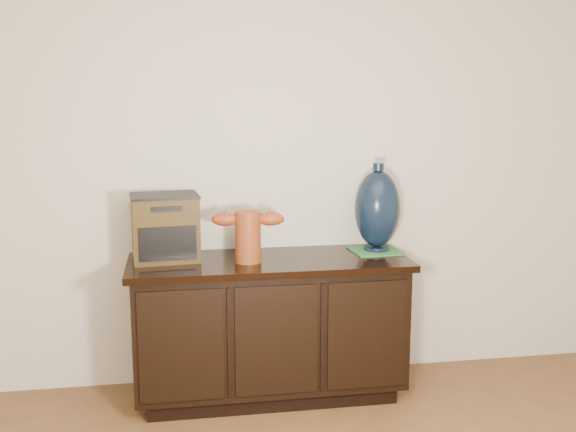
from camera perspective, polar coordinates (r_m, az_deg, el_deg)
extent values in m
plane|color=beige|center=(3.71, -2.26, 5.55)|extent=(4.50, 0.00, 4.50)
cube|color=black|center=(3.77, -1.58, -14.28)|extent=(1.29, 0.45, 0.08)
cube|color=black|center=(3.63, -1.60, -9.10)|extent=(1.40, 0.50, 0.64)
cube|color=black|center=(3.53, -1.63, -3.92)|extent=(1.46, 0.56, 0.03)
cube|color=black|center=(3.36, -9.03, -10.84)|extent=(0.41, 0.01, 0.56)
cube|color=black|center=(3.39, -0.99, -10.50)|extent=(0.41, 0.01, 0.56)
cube|color=black|center=(3.49, 6.73, -9.98)|extent=(0.41, 0.01, 0.56)
cylinder|color=#953D1B|center=(3.44, -3.40, -1.78)|extent=(0.15, 0.15, 0.26)
cylinder|color=#431E0C|center=(3.46, -3.39, -3.34)|extent=(0.15, 0.15, 0.03)
cylinder|color=#431E0C|center=(3.42, -3.42, -0.33)|extent=(0.15, 0.15, 0.03)
ellipsoid|color=#953D1B|center=(3.43, -5.33, -0.27)|extent=(0.15, 0.08, 0.07)
ellipsoid|color=#953D1B|center=(3.42, -1.50, -0.25)|extent=(0.15, 0.08, 0.07)
cube|color=#3A290E|center=(3.54, -10.36, -1.03)|extent=(0.36, 0.30, 0.33)
cube|color=black|center=(3.41, -10.14, -2.32)|extent=(0.28, 0.03, 0.17)
cube|color=black|center=(3.51, -10.44, 1.73)|extent=(0.37, 0.31, 0.01)
cube|color=#337139|center=(3.73, 7.42, -2.92)|extent=(0.27, 0.27, 0.01)
cylinder|color=black|center=(3.73, 7.49, -2.71)|extent=(0.14, 0.14, 0.02)
ellipsoid|color=black|center=(3.68, 7.57, 0.61)|extent=(0.26, 0.26, 0.42)
cylinder|color=black|center=(3.65, 7.66, 4.15)|extent=(0.06, 0.06, 0.04)
cylinder|color=#5D1210|center=(3.71, -4.00, -1.93)|extent=(0.05, 0.05, 0.13)
cylinder|color=silver|center=(3.69, -4.01, -0.74)|extent=(0.05, 0.05, 0.02)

